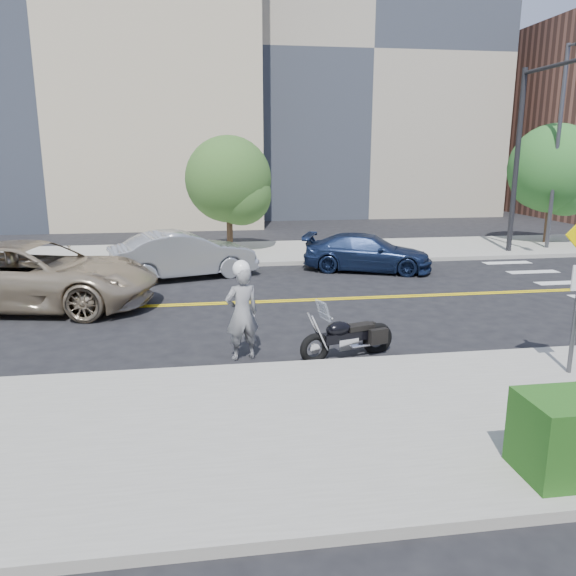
# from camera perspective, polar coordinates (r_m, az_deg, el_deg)

# --- Properties ---
(ground_plane) EXTENTS (120.00, 120.00, 0.00)m
(ground_plane) POSITION_cam_1_polar(r_m,az_deg,el_deg) (15.59, -0.12, -1.32)
(ground_plane) COLOR black
(ground_plane) RESTS_ON ground
(sidewalk_near) EXTENTS (60.00, 5.00, 0.15)m
(sidewalk_near) POSITION_cam_1_polar(r_m,az_deg,el_deg) (8.67, 7.41, -13.43)
(sidewalk_near) COLOR #9E9B91
(sidewalk_near) RESTS_ON ground_plane
(sidewalk_far) EXTENTS (60.00, 5.00, 0.15)m
(sidewalk_far) POSITION_cam_1_polar(r_m,az_deg,el_deg) (22.86, -2.89, 3.62)
(sidewalk_far) COLOR #9E9B91
(sidewalk_far) RESTS_ON ground_plane
(building_left) EXTENTS (22.00, 14.00, 25.00)m
(building_left) POSITION_cam_1_polar(r_m,az_deg,el_deg) (38.67, -22.18, 25.29)
(building_left) COLOR tan
(building_left) RESTS_ON ground_plane
(building_mid) EXTENTS (18.00, 14.00, 20.00)m
(building_mid) POSITION_cam_1_polar(r_m,az_deg,el_deg) (42.60, 5.79, 21.53)
(building_mid) COLOR #A39984
(building_mid) RESTS_ON ground_plane
(lamp_post) EXTENTS (0.16, 0.16, 8.00)m
(lamp_post) POSITION_cam_1_polar(r_m,az_deg,el_deg) (25.70, 25.66, 12.57)
(lamp_post) COLOR #4C4C51
(lamp_post) RESTS_ON sidewalk_far
(traffic_light) EXTENTS (0.28, 4.50, 7.00)m
(traffic_light) POSITION_cam_1_polar(r_m,az_deg,el_deg) (23.44, 23.60, 14.08)
(traffic_light) COLOR black
(traffic_light) RESTS_ON sidewalk_far
(motorcyclist) EXTENTS (0.79, 0.63, 2.00)m
(motorcyclist) POSITION_cam_1_polar(r_m,az_deg,el_deg) (11.01, -4.69, -2.30)
(motorcyclist) COLOR #B5B4B9
(motorcyclist) RESTS_ON ground
(motorcycle) EXTENTS (2.10, 1.14, 1.23)m
(motorcycle) POSITION_cam_1_polar(r_m,az_deg,el_deg) (11.25, 6.13, -4.02)
(motorcycle) COLOR black
(motorcycle) RESTS_ON ground
(suv) EXTENTS (6.75, 4.03, 1.76)m
(suv) POSITION_cam_1_polar(r_m,az_deg,el_deg) (16.15, -24.35, 1.19)
(suv) COLOR tan
(suv) RESTS_ON ground
(parked_car_silver) EXTENTS (4.95, 2.93, 1.54)m
(parked_car_silver) POSITION_cam_1_polar(r_m,az_deg,el_deg) (18.65, -10.55, 3.33)
(parked_car_silver) COLOR #9A9DA1
(parked_car_silver) RESTS_ON ground
(parked_car_blue) EXTENTS (4.76, 3.24, 1.28)m
(parked_car_blue) POSITION_cam_1_polar(r_m,az_deg,el_deg) (19.71, 8.07, 3.58)
(parked_car_blue) COLOR #19274B
(parked_car_blue) RESTS_ON ground
(tree_far_a) EXTENTS (3.45, 3.45, 4.71)m
(tree_far_a) POSITION_cam_1_polar(r_m,az_deg,el_deg) (22.98, -6.07, 10.91)
(tree_far_a) COLOR #382619
(tree_far_a) RESTS_ON ground
(tree_far_b) EXTENTS (3.81, 3.81, 5.27)m
(tree_far_b) POSITION_cam_1_polar(r_m,az_deg,el_deg) (27.35, 25.38, 10.90)
(tree_far_b) COLOR #382619
(tree_far_b) RESTS_ON ground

